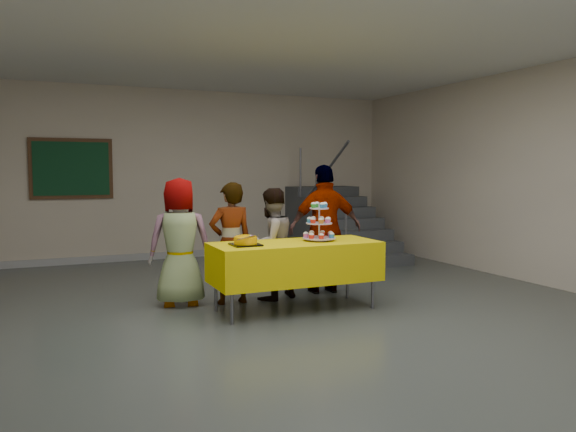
% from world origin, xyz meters
% --- Properties ---
extents(room_shell, '(10.00, 10.04, 3.02)m').
position_xyz_m(room_shell, '(0.00, 0.02, 2.13)').
color(room_shell, '#4C514C').
rests_on(room_shell, ground).
extents(bake_table, '(1.88, 0.78, 0.77)m').
position_xyz_m(bake_table, '(0.33, 0.71, 0.56)').
color(bake_table, '#595960').
rests_on(bake_table, ground).
extents(cupcake_stand, '(0.38, 0.38, 0.44)m').
position_xyz_m(cupcake_stand, '(0.64, 0.74, 0.95)').
color(cupcake_stand, silver).
rests_on(cupcake_stand, bake_table).
extents(bear_cake, '(0.32, 0.36, 0.12)m').
position_xyz_m(bear_cake, '(-0.27, 0.68, 0.83)').
color(bear_cake, black).
rests_on(bear_cake, bake_table).
extents(schoolchild_a, '(0.80, 0.59, 1.49)m').
position_xyz_m(schoolchild_a, '(-0.80, 1.46, 0.74)').
color(schoolchild_a, slate).
rests_on(schoolchild_a, ground).
extents(schoolchild_b, '(0.53, 0.36, 1.44)m').
position_xyz_m(schoolchild_b, '(-0.23, 1.31, 0.72)').
color(schoolchild_b, slate).
rests_on(schoolchild_b, ground).
extents(schoolchild_c, '(0.79, 0.70, 1.36)m').
position_xyz_m(schoolchild_c, '(0.28, 1.31, 0.68)').
color(schoolchild_c, slate).
rests_on(schoolchild_c, ground).
extents(schoolchild_d, '(1.01, 0.53, 1.65)m').
position_xyz_m(schoolchild_d, '(1.07, 1.40, 0.82)').
color(schoolchild_d, slate).
rests_on(schoolchild_d, ground).
extents(staircase, '(1.30, 2.40, 2.04)m').
position_xyz_m(staircase, '(2.70, 4.13, 0.49)').
color(staircase, '#424447').
rests_on(staircase, ground).
extents(noticeboard, '(1.30, 0.05, 1.00)m').
position_xyz_m(noticeboard, '(-1.80, 4.96, 1.60)').
color(noticeboard, '#472B16').
rests_on(noticeboard, ground).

